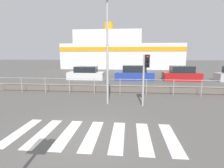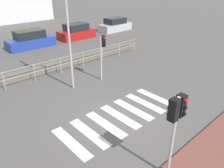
# 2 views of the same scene
# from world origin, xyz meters

# --- Properties ---
(ground_plane) EXTENTS (160.00, 160.00, 0.00)m
(ground_plane) POSITION_xyz_m (0.00, 0.00, 0.00)
(ground_plane) COLOR #565451
(crosswalk) EXTENTS (5.85, 2.40, 0.01)m
(crosswalk) POSITION_xyz_m (0.27, 0.00, 0.00)
(crosswalk) COLOR silver
(crosswalk) RESTS_ON ground_plane
(seawall) EXTENTS (18.28, 0.55, 0.52)m
(seawall) POSITION_xyz_m (0.00, 7.21, 0.26)
(seawall) COLOR #6B6056
(seawall) RESTS_ON ground_plane
(harbor_fence) EXTENTS (16.49, 0.04, 1.15)m
(harbor_fence) POSITION_xyz_m (0.00, 6.33, 0.76)
(harbor_fence) COLOR #B2B2B5
(harbor_fence) RESTS_ON ground_plane
(traffic_light_far) EXTENTS (0.34, 0.32, 2.81)m
(traffic_light_far) POSITION_xyz_m (2.41, 3.76, 2.06)
(traffic_light_far) COLOR #B2B2B5
(traffic_light_far) RESTS_ON ground_plane
(streetlamp) EXTENTS (0.32, 1.25, 6.82)m
(streetlamp) POSITION_xyz_m (0.32, 3.78, 4.18)
(streetlamp) COLOR #B2B2B5
(streetlamp) RESTS_ON ground_plane
(ferry_boat) EXTENTS (23.13, 8.94, 9.22)m
(ferry_boat) POSITION_xyz_m (-0.56, 31.06, 3.15)
(ferry_boat) COLOR white
(ferry_boat) RESTS_ON ground_plane
(parked_car_white) EXTENTS (4.05, 1.90, 1.44)m
(parked_car_white) POSITION_xyz_m (-3.35, 13.76, 0.61)
(parked_car_white) COLOR silver
(parked_car_white) RESTS_ON ground_plane
(parked_car_blue) EXTENTS (4.23, 1.77, 1.59)m
(parked_car_blue) POSITION_xyz_m (2.11, 13.76, 0.68)
(parked_car_blue) COLOR #233D9E
(parked_car_blue) RESTS_ON ground_plane
(parked_car_red) EXTENTS (3.86, 1.86, 1.57)m
(parked_car_red) POSITION_xyz_m (7.19, 13.76, 0.67)
(parked_car_red) COLOR #B21919
(parked_car_red) RESTS_ON ground_plane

